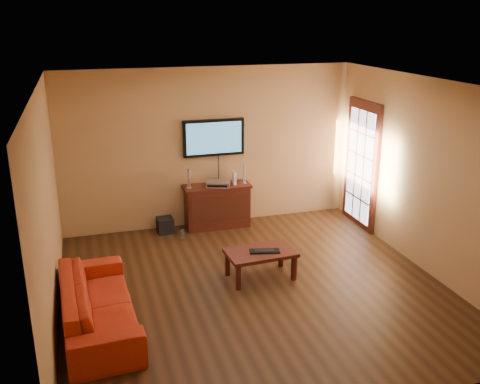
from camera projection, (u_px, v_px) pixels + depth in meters
name	position (u px, v px, depth m)	size (l,w,h in m)	color
ground_plane	(255.00, 288.00, 7.18)	(5.00, 5.00, 0.00)	black
room_walls	(241.00, 155.00, 7.22)	(5.00, 5.00, 5.00)	tan
french_door	(361.00, 166.00, 9.07)	(0.07, 1.02, 2.22)	#3B130D
media_console	(217.00, 206.00, 9.15)	(1.14, 0.44, 0.75)	#3B130D
television	(214.00, 138.00, 8.95)	(1.05, 0.08, 0.62)	black
coffee_table	(260.00, 255.00, 7.35)	(0.97, 0.62, 0.40)	#3B130D
sofa	(98.00, 296.00, 6.18)	(2.03, 0.59, 0.79)	#B42B14
speaker_left	(189.00, 179.00, 8.85)	(0.09, 0.09, 0.32)	silver
speaker_right	(244.00, 175.00, 9.10)	(0.09, 0.09, 0.33)	silver
av_receiver	(218.00, 184.00, 8.97)	(0.38, 0.27, 0.09)	silver
game_console	(234.00, 177.00, 9.08)	(0.05, 0.16, 0.22)	white
subwoofer	(165.00, 225.00, 8.97)	(0.26, 0.26, 0.26)	black
bottle	(182.00, 235.00, 8.66)	(0.07, 0.07, 0.20)	white
keyboard	(265.00, 251.00, 7.31)	(0.44, 0.24, 0.02)	black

